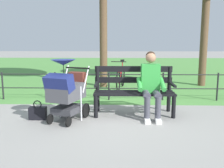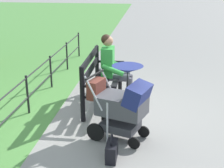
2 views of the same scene
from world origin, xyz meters
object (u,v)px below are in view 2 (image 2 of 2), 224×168
object	(u,v)px
stroller	(122,102)
handbag	(112,151)
park_bench	(99,78)
person_on_bench	(113,66)

from	to	relation	value
stroller	handbag	world-z (taller)	stroller
park_bench	person_on_bench	bearing A→B (deg)	144.75
person_on_bench	stroller	bearing A→B (deg)	11.45
person_on_bench	stroller	xyz separation A→B (m)	(1.58, 0.32, -0.08)
park_bench	person_on_bench	distance (m)	0.42
person_on_bench	park_bench	bearing A→B (deg)	-35.25
park_bench	handbag	xyz separation A→B (m)	(1.84, 0.46, -0.40)
park_bench	stroller	world-z (taller)	stroller
person_on_bench	stroller	distance (m)	1.62
stroller	handbag	distance (m)	0.74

